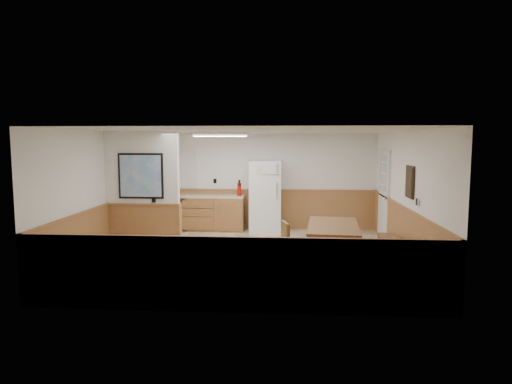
# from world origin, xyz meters

# --- Properties ---
(ground) EXTENTS (6.00, 6.00, 0.00)m
(ground) POSITION_xyz_m (0.00, 0.00, 0.00)
(ground) COLOR tan
(ground) RESTS_ON ground
(ceiling) EXTENTS (6.00, 6.00, 0.02)m
(ceiling) POSITION_xyz_m (0.00, 0.00, 2.50)
(ceiling) COLOR silver
(ceiling) RESTS_ON back_wall
(back_wall) EXTENTS (6.00, 0.02, 2.50)m
(back_wall) POSITION_xyz_m (0.00, 3.00, 1.25)
(back_wall) COLOR white
(back_wall) RESTS_ON ground
(right_wall) EXTENTS (0.02, 6.00, 2.50)m
(right_wall) POSITION_xyz_m (3.00, 0.00, 1.25)
(right_wall) COLOR white
(right_wall) RESTS_ON ground
(left_wall) EXTENTS (0.02, 6.00, 2.50)m
(left_wall) POSITION_xyz_m (-3.00, 0.00, 1.25)
(left_wall) COLOR white
(left_wall) RESTS_ON ground
(wainscot_back) EXTENTS (6.00, 0.04, 1.00)m
(wainscot_back) POSITION_xyz_m (0.00, 2.98, 0.50)
(wainscot_back) COLOR #AA6A44
(wainscot_back) RESTS_ON ground
(wainscot_right) EXTENTS (0.04, 6.00, 1.00)m
(wainscot_right) POSITION_xyz_m (2.98, 0.00, 0.50)
(wainscot_right) COLOR #AA6A44
(wainscot_right) RESTS_ON ground
(wainscot_left) EXTENTS (0.04, 6.00, 1.00)m
(wainscot_left) POSITION_xyz_m (-2.98, 0.00, 0.50)
(wainscot_left) COLOR #AA6A44
(wainscot_left) RESTS_ON ground
(partition_wall) EXTENTS (1.50, 0.20, 2.50)m
(partition_wall) POSITION_xyz_m (-2.25, 0.19, 1.23)
(partition_wall) COLOR white
(partition_wall) RESTS_ON ground
(kitchen_counter) EXTENTS (2.20, 0.61, 1.00)m
(kitchen_counter) POSITION_xyz_m (-1.21, 2.68, 0.46)
(kitchen_counter) COLOR #A3613A
(kitchen_counter) RESTS_ON ground
(exterior_door) EXTENTS (0.07, 1.02, 2.15)m
(exterior_door) POSITION_xyz_m (2.96, 1.90, 1.05)
(exterior_door) COLOR white
(exterior_door) RESTS_ON ground
(kitchen_window) EXTENTS (0.80, 0.04, 1.00)m
(kitchen_window) POSITION_xyz_m (-2.10, 2.98, 1.55)
(kitchen_window) COLOR white
(kitchen_window) RESTS_ON back_wall
(wall_painting) EXTENTS (0.04, 0.50, 0.60)m
(wall_painting) POSITION_xyz_m (2.97, -0.30, 1.55)
(wall_painting) COLOR #2F2012
(wall_painting) RESTS_ON right_wall
(fluorescent_fixture) EXTENTS (1.20, 0.30, 0.09)m
(fluorescent_fixture) POSITION_xyz_m (-0.80, 1.30, 2.45)
(fluorescent_fixture) COLOR white
(fluorescent_fixture) RESTS_ON ceiling
(refrigerator) EXTENTS (0.84, 0.75, 1.80)m
(refrigerator) POSITION_xyz_m (0.13, 2.63, 0.90)
(refrigerator) COLOR white
(refrigerator) RESTS_ON ground
(dining_table) EXTENTS (1.08, 1.91, 0.75)m
(dining_table) POSITION_xyz_m (1.57, -0.45, 0.66)
(dining_table) COLOR brown
(dining_table) RESTS_ON ground
(dining_bench) EXTENTS (0.42, 1.63, 0.45)m
(dining_bench) POSITION_xyz_m (2.68, -0.42, 0.34)
(dining_bench) COLOR brown
(dining_bench) RESTS_ON ground
(dining_chair) EXTENTS (0.74, 0.58, 0.85)m
(dining_chair) POSITION_xyz_m (0.78, -0.74, 0.49)
(dining_chair) COLOR brown
(dining_chair) RESTS_ON ground
(fire_extinguisher) EXTENTS (0.13, 0.13, 0.41)m
(fire_extinguisher) POSITION_xyz_m (-0.52, 2.65, 1.08)
(fire_extinguisher) COLOR #B01309
(fire_extinguisher) RESTS_ON kitchen_counter
(soap_bottle) EXTENTS (0.09, 0.09, 0.23)m
(soap_bottle) POSITION_xyz_m (-2.18, 2.69, 1.02)
(soap_bottle) COLOR #188531
(soap_bottle) RESTS_ON kitchen_counter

